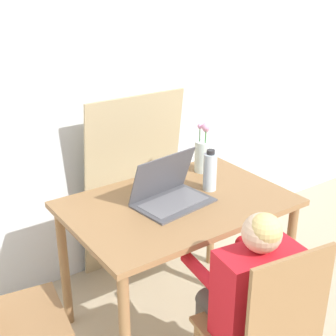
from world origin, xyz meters
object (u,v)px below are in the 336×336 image
object	(u,v)px
person_seated	(249,289)
flower_vase	(203,154)
chair_occupied	(264,335)
laptop	(169,191)
water_bottle	(210,171)

from	to	relation	value
person_seated	flower_vase	bearing A→B (deg)	-108.63
flower_vase	chair_occupied	bearing A→B (deg)	-114.25
laptop	water_bottle	xyz separation A→B (m)	(0.26, -0.01, 0.05)
flower_vase	water_bottle	distance (m)	0.25
water_bottle	person_seated	bearing A→B (deg)	-114.87
laptop	flower_vase	bearing A→B (deg)	20.89
person_seated	laptop	xyz separation A→B (m)	(0.02, 0.62, 0.20)
water_bottle	chair_occupied	bearing A→B (deg)	-112.26
chair_occupied	person_seated	xyz separation A→B (m)	(0.02, 0.12, 0.15)
person_seated	laptop	size ratio (longest dim) A/B	2.43
chair_occupied	flower_vase	bearing A→B (deg)	-106.47
chair_occupied	flower_vase	distance (m)	1.12
person_seated	water_bottle	bearing A→B (deg)	-107.09
chair_occupied	laptop	bearing A→B (deg)	-85.39
chair_occupied	laptop	distance (m)	0.82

